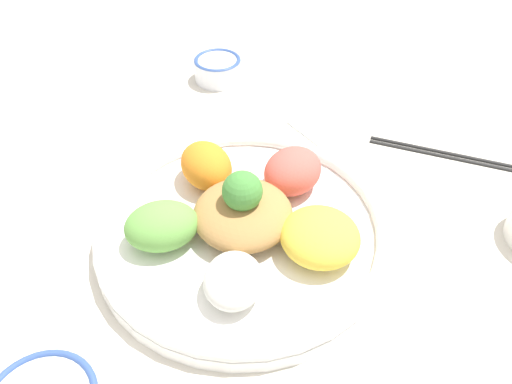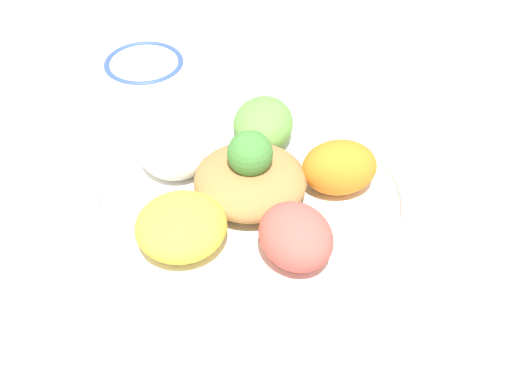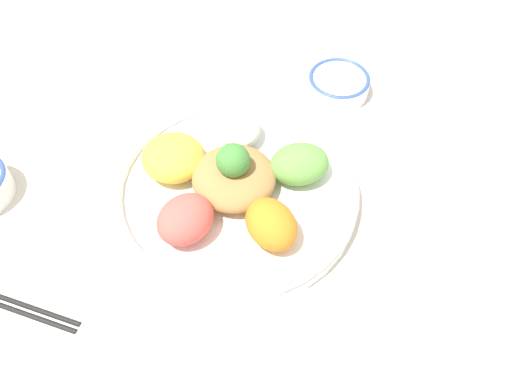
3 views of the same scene
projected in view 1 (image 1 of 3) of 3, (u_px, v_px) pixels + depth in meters
ground_plane at (235, 224)px, 0.66m from camera, size 2.40×2.40×0.00m
salad_platter at (245, 223)px, 0.62m from camera, size 0.37×0.37×0.11m
rice_bowl_blue at (218, 68)px, 0.91m from camera, size 0.09×0.09×0.04m
chopsticks_pair_near at (443, 153)px, 0.76m from camera, size 0.22×0.08×0.01m
serving_spoon_extra at (291, 121)px, 0.82m from camera, size 0.11×0.12×0.01m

